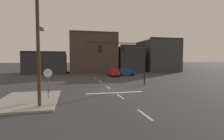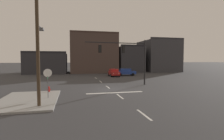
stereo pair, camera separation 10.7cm
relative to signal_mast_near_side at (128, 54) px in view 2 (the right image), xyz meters
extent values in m
plane|color=#353538|center=(-3.05, -2.87, -4.48)|extent=(400.00, 400.00, 0.00)
cube|color=gray|center=(-11.53, -6.87, -4.40)|extent=(5.00, 8.00, 0.15)
cube|color=silver|center=(-3.05, -4.87, -4.47)|extent=(6.40, 0.50, 0.01)
cube|color=silver|center=(-3.05, -12.87, -4.47)|extent=(0.16, 2.40, 0.01)
cube|color=silver|center=(-3.05, -6.87, -4.47)|extent=(0.16, 2.40, 0.01)
cube|color=silver|center=(-3.05, -0.87, -4.47)|extent=(0.16, 2.40, 0.01)
cube|color=silver|center=(-3.05, 5.13, -4.47)|extent=(0.16, 2.40, 0.01)
cube|color=silver|center=(-3.05, 11.13, -4.47)|extent=(0.16, 2.40, 0.01)
cylinder|color=black|center=(2.65, 0.21, -1.28)|extent=(0.20, 0.20, 6.38)
cylinder|color=black|center=(-1.69, -0.15, 1.49)|extent=(8.67, 0.85, 0.12)
sphere|color=black|center=(2.65, 0.21, 1.96)|extent=(0.18, 0.18, 0.18)
cylinder|color=#56565B|center=(-0.69, -0.07, 1.26)|extent=(0.03, 0.03, 0.35)
cube|color=black|center=(-0.69, -0.07, 0.63)|extent=(0.32, 0.26, 0.90)
sphere|color=green|center=(-0.70, 0.06, 0.91)|extent=(0.20, 0.20, 0.20)
sphere|color=#2D2314|center=(-0.70, 0.06, 0.63)|extent=(0.20, 0.20, 0.20)
sphere|color=black|center=(-0.70, 0.06, 0.35)|extent=(0.20, 0.20, 0.20)
cube|color=black|center=(-0.68, -0.09, 0.63)|extent=(0.42, 0.06, 1.02)
cylinder|color=#56565B|center=(-4.02, -0.35, 1.26)|extent=(0.03, 0.03, 0.35)
cube|color=black|center=(-4.02, -0.35, 0.63)|extent=(0.32, 0.26, 0.90)
sphere|color=green|center=(-4.03, -0.22, 0.91)|extent=(0.20, 0.20, 0.20)
sphere|color=#2D2314|center=(-4.03, -0.22, 0.63)|extent=(0.20, 0.20, 0.20)
sphere|color=black|center=(-4.03, -0.22, 0.35)|extent=(0.20, 0.20, 0.20)
cube|color=black|center=(-4.02, -0.37, 0.63)|extent=(0.42, 0.06, 1.02)
cylinder|color=#56565B|center=(-9.88, -6.63, -3.40)|extent=(0.06, 0.06, 2.15)
cylinder|color=white|center=(-9.88, -6.63, -2.03)|extent=(0.76, 0.03, 0.76)
cylinder|color=#B21414|center=(-9.88, -6.62, -2.03)|extent=(0.68, 0.03, 0.68)
cube|color=#19592D|center=(-9.88, -6.63, -2.48)|extent=(0.02, 0.64, 0.16)
cube|color=#A81E1E|center=(1.31, 13.82, -3.78)|extent=(1.92, 4.45, 0.70)
cube|color=#A81E1E|center=(1.32, 13.97, -3.15)|extent=(1.67, 2.51, 0.56)
cube|color=#2D3842|center=(1.30, 13.20, -3.17)|extent=(1.53, 0.29, 0.47)
cube|color=#2D3842|center=(1.35, 15.14, -3.17)|extent=(1.53, 0.26, 0.46)
cylinder|color=black|center=(2.12, 12.34, -4.16)|extent=(0.24, 0.65, 0.64)
cylinder|color=black|center=(0.42, 12.39, -4.16)|extent=(0.24, 0.65, 0.64)
cylinder|color=black|center=(2.20, 15.25, -4.16)|extent=(0.24, 0.65, 0.64)
cylinder|color=black|center=(0.50, 15.29, -4.16)|extent=(0.24, 0.65, 0.64)
sphere|color=silver|center=(1.83, 11.62, -3.73)|extent=(0.16, 0.16, 0.16)
sphere|color=silver|center=(0.68, 11.66, -3.73)|extent=(0.16, 0.16, 0.16)
cube|color=maroon|center=(1.37, 16.00, -3.70)|extent=(1.37, 0.08, 0.12)
cube|color=navy|center=(4.43, 14.88, -3.78)|extent=(4.58, 2.29, 0.70)
cube|color=navy|center=(4.28, 14.90, -3.15)|extent=(2.63, 1.87, 0.56)
cube|color=#2D3842|center=(5.04, 14.81, -3.17)|extent=(0.42, 1.54, 0.47)
cube|color=#2D3842|center=(3.11, 15.03, -3.17)|extent=(0.39, 1.53, 0.46)
cylinder|color=black|center=(5.96, 15.56, -4.16)|extent=(0.66, 0.29, 0.64)
cylinder|color=black|center=(5.77, 13.87, -4.16)|extent=(0.66, 0.29, 0.64)
cylinder|color=black|center=(3.08, 15.89, -4.16)|extent=(0.66, 0.29, 0.64)
cylinder|color=black|center=(2.89, 14.20, -4.16)|extent=(0.66, 0.29, 0.64)
sphere|color=silver|center=(6.66, 15.21, -3.73)|extent=(0.16, 0.16, 0.16)
sphere|color=silver|center=(6.53, 14.06, -3.73)|extent=(0.16, 0.16, 0.16)
cube|color=maroon|center=(2.26, 15.13, -3.70)|extent=(0.19, 1.36, 0.12)
cylinder|color=#423323|center=(-10.18, -9.49, 0.38)|extent=(0.26, 0.26, 9.71)
cylinder|color=#56565B|center=(-10.18, -8.57, 1.84)|extent=(0.08, 1.85, 0.08)
cube|color=slate|center=(-10.18, -7.64, 1.76)|extent=(0.36, 0.64, 0.20)
cylinder|color=red|center=(-10.19, -3.45, -4.15)|extent=(0.22, 0.22, 0.55)
cylinder|color=red|center=(-10.19, -3.45, -4.43)|extent=(0.30, 0.30, 0.10)
sphere|color=red|center=(-10.19, -3.45, -3.83)|extent=(0.20, 0.20, 0.20)
cylinder|color=red|center=(-10.34, -3.45, -4.12)|extent=(0.10, 0.08, 0.08)
cylinder|color=red|center=(-10.04, -3.45, -4.12)|extent=(0.10, 0.08, 0.08)
cube|color=#2D2D33|center=(-14.31, 27.44, -1.85)|extent=(10.53, 10.69, 5.26)
cube|color=black|center=(-14.31, 22.40, 1.03)|extent=(10.53, 0.60, 0.50)
cube|color=#473833|center=(-1.69, 26.80, 0.80)|extent=(12.83, 9.40, 10.56)
cube|color=#3A2B26|center=(-1.69, 22.40, 6.33)|extent=(12.83, 0.60, 0.50)
cube|color=#2D2D33|center=(8.92, 28.75, -0.84)|extent=(7.14, 13.31, 7.27)
cube|color=black|center=(8.92, 22.40, 3.04)|extent=(7.14, 0.60, 0.50)
cube|color=#38383D|center=(19.24, 27.85, 0.28)|extent=(10.33, 11.50, 9.50)
cube|color=#2B2B30|center=(19.24, 22.40, 5.28)|extent=(10.33, 0.60, 0.50)
camera|label=1|loc=(-7.81, -23.60, -0.80)|focal=28.18mm
camera|label=2|loc=(-7.70, -23.63, -0.80)|focal=28.18mm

